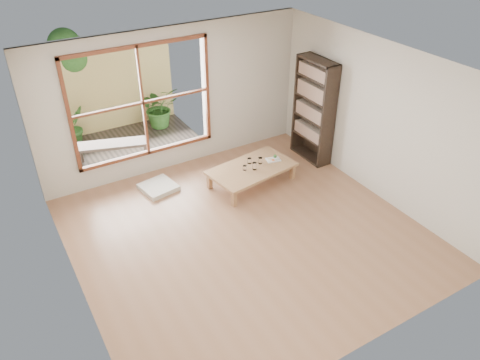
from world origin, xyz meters
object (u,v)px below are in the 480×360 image
(low_table, at_px, (252,169))
(garden_bench, at_px, (112,146))
(bookshelf, at_px, (314,111))
(food_tray, at_px, (274,159))

(low_table, bearing_deg, garden_bench, 125.79)
(bookshelf, xyz_separation_m, food_tray, (-1.02, -0.21, -0.63))
(food_tray, bearing_deg, garden_bench, 154.29)
(garden_bench, bearing_deg, food_tray, -20.96)
(food_tray, xyz_separation_m, garden_bench, (-2.38, 1.92, 0.03))
(low_table, height_order, garden_bench, garden_bench)
(low_table, xyz_separation_m, food_tray, (0.48, 0.03, 0.06))
(bookshelf, height_order, food_tray, bookshelf)
(bookshelf, bearing_deg, food_tray, -168.42)
(bookshelf, distance_m, food_tray, 1.22)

